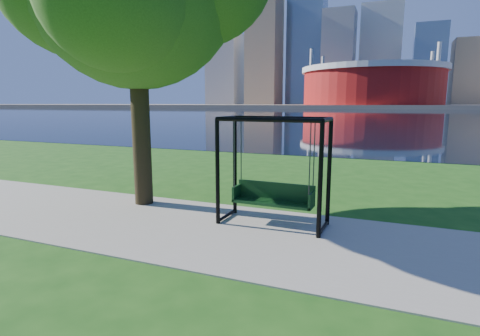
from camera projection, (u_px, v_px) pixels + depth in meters
The scene contains 7 objects.
ground at pixel (242, 227), 8.54m from camera, with size 900.00×900.00×0.00m, color #1E5114.
path at pixel (234, 233), 8.08m from camera, with size 120.00×4.00×0.03m, color #9E937F.
river at pixel (381, 114), 101.67m from camera, with size 900.00×180.00×0.02m, color black.
far_bank at pixel (389, 106), 287.76m from camera, with size 900.00×228.00×2.00m, color #937F60.
stadium at pixel (372, 84), 224.39m from camera, with size 83.00×83.00×32.00m.
skyline at pixel (387, 61), 295.63m from camera, with size 392.00×66.00×96.50m.
swing at pixel (273, 174), 8.49m from camera, with size 2.46×1.12×2.49m.
Camera 1 is at (3.03, -7.60, 2.78)m, focal length 28.00 mm.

